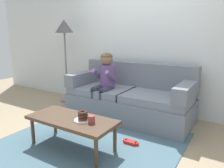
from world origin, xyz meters
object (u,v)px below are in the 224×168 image
object	(u,v)px
person_child	(105,79)
coffee_table	(72,121)
couch	(130,98)
floor_lamp	(64,34)
toy_controller	(131,143)
donut	(83,118)
mug	(92,119)

from	to	relation	value
person_child	coffee_table	bearing A→B (deg)	-77.28
couch	floor_lamp	size ratio (longest dim) A/B	1.22
coffee_table	person_child	world-z (taller)	person_child
person_child	toy_controller	bearing A→B (deg)	-38.07
coffee_table	donut	world-z (taller)	donut
mug	couch	bearing A→B (deg)	97.49
couch	donut	size ratio (longest dim) A/B	17.17
person_child	floor_lamp	xyz separation A→B (m)	(-1.20, 0.34, 0.75)
person_child	toy_controller	distance (m)	1.23
toy_controller	floor_lamp	size ratio (longest dim) A/B	0.13
person_child	toy_controller	world-z (taller)	person_child
person_child	floor_lamp	distance (m)	1.46
mug	person_child	bearing A→B (deg)	116.42
couch	coffee_table	distance (m)	1.32
couch	toy_controller	bearing A→B (deg)	-62.19
donut	floor_lamp	xyz separation A→B (m)	(-1.62, 1.45, 0.99)
donut	toy_controller	size ratio (longest dim) A/B	0.53
coffee_table	mug	xyz separation A→B (m)	(0.30, 0.01, 0.09)
couch	donut	distance (m)	1.31
coffee_table	toy_controller	size ratio (longest dim) A/B	4.96
coffee_table	mug	world-z (taller)	mug
coffee_table	toy_controller	xyz separation A→B (m)	(0.58, 0.46, -0.33)
mug	floor_lamp	distance (m)	2.48
person_child	floor_lamp	size ratio (longest dim) A/B	0.65
donut	mug	size ratio (longest dim) A/B	1.33
toy_controller	floor_lamp	xyz separation A→B (m)	(-2.03, 0.99, 1.39)
donut	floor_lamp	size ratio (longest dim) A/B	0.07
couch	mug	xyz separation A→B (m)	(0.17, -1.31, 0.11)
coffee_table	couch	bearing A→B (deg)	84.51
donut	mug	bearing A→B (deg)	-1.44
person_child	donut	xyz separation A→B (m)	(0.42, -1.10, -0.24)
person_child	mug	size ratio (longest dim) A/B	12.24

